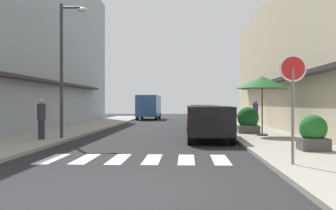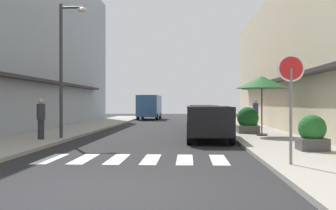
{
  "view_description": "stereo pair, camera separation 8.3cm",
  "coord_description": "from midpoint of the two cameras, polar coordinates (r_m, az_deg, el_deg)",
  "views": [
    {
      "loc": [
        1.43,
        -7.34,
        1.58
      ],
      "look_at": [
        0.37,
        16.79,
        1.48
      ],
      "focal_mm": 44.9,
      "sensor_mm": 36.0,
      "label": 1
    },
    {
      "loc": [
        1.51,
        -7.33,
        1.58
      ],
      "look_at": [
        0.37,
        16.79,
        1.48
      ],
      "focal_mm": 44.9,
      "sensor_mm": 36.0,
      "label": 2
    }
  ],
  "objects": [
    {
      "name": "ground_plane",
      "position": [
        22.3,
        -1.08,
        -3.84
      ],
      "size": [
        81.71,
        81.71,
        0.0
      ],
      "primitive_type": "plane",
      "color": "#232326"
    },
    {
      "name": "sidewalk_left",
      "position": [
        23.17,
        -13.54,
        -3.54
      ],
      "size": [
        3.09,
        52.0,
        0.12
      ],
      "primitive_type": "cube",
      "color": "#9E998E",
      "rests_on": "ground_plane"
    },
    {
      "name": "sidewalk_right",
      "position": [
        22.52,
        11.75,
        -3.65
      ],
      "size": [
        3.09,
        52.0,
        0.12
      ],
      "primitive_type": "cube",
      "color": "#9E998E",
      "rests_on": "ground_plane"
    },
    {
      "name": "building_row_right",
      "position": [
        24.39,
        20.91,
        6.2
      ],
      "size": [
        5.5,
        35.43,
        8.25
      ],
      "color": "beige",
      "rests_on": "ground_plane"
    },
    {
      "name": "crosswalk",
      "position": [
        11.94,
        -4.42,
        -7.36
      ],
      "size": [
        5.2,
        2.2,
        0.01
      ],
      "color": "silver",
      "rests_on": "ground_plane"
    },
    {
      "name": "parked_car_near",
      "position": [
        17.42,
        5.78,
        -1.94
      ],
      "size": [
        1.87,
        4.51,
        1.47
      ],
      "color": "black",
      "rests_on": "ground_plane"
    },
    {
      "name": "parked_car_mid",
      "position": [
        23.67,
        4.97,
        -1.37
      ],
      "size": [
        1.89,
        4.05,
        1.47
      ],
      "color": "maroon",
      "rests_on": "ground_plane"
    },
    {
      "name": "parked_car_far",
      "position": [
        30.04,
        4.49,
        -1.03
      ],
      "size": [
        1.84,
        4.51,
        1.47
      ],
      "color": "silver",
      "rests_on": "ground_plane"
    },
    {
      "name": "delivery_van",
      "position": [
        41.09,
        -2.49,
        -0.01
      ],
      "size": [
        2.09,
        5.44,
        2.37
      ],
      "color": "#33598C",
      "rests_on": "ground_plane"
    },
    {
      "name": "round_street_sign",
      "position": [
        10.48,
        16.57,
        3.21
      ],
      "size": [
        0.65,
        0.07,
        2.62
      ],
      "color": "slate",
      "rests_on": "sidewalk_right"
    },
    {
      "name": "street_lamp",
      "position": [
        18.32,
        -13.64,
        6.4
      ],
      "size": [
        1.19,
        0.28,
        5.65
      ],
      "color": "#38383D",
      "rests_on": "sidewalk_left"
    },
    {
      "name": "cafe_umbrella",
      "position": [
        19.5,
        12.74,
        3.0
      ],
      "size": [
        2.34,
        2.34,
        2.69
      ],
      "color": "#262626",
      "rests_on": "sidewalk_right"
    },
    {
      "name": "planter_corner",
      "position": [
        13.84,
        19.15,
        -3.65
      ],
      "size": [
        0.86,
        0.86,
        1.11
      ],
      "color": "#4C4C4C",
      "rests_on": "sidewalk_right"
    },
    {
      "name": "planter_midblock",
      "position": [
        21.1,
        10.89,
        -2.09
      ],
      "size": [
        1.07,
        1.07,
        1.28
      ],
      "color": "slate",
      "rests_on": "sidewalk_right"
    },
    {
      "name": "pedestrian_walking_near",
      "position": [
        17.82,
        -16.73,
        -1.68
      ],
      "size": [
        0.34,
        0.34,
        1.66
      ],
      "rotation": [
        0.0,
        0.0,
        2.66
      ],
      "color": "#282B33",
      "rests_on": "sidewalk_left"
    },
    {
      "name": "pedestrian_walking_far",
      "position": [
        26.41,
        11.9,
        -1.01
      ],
      "size": [
        0.34,
        0.34,
        1.69
      ],
      "rotation": [
        0.0,
        0.0,
        1.85
      ],
      "color": "#282B33",
      "rests_on": "sidewalk_right"
    }
  ]
}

